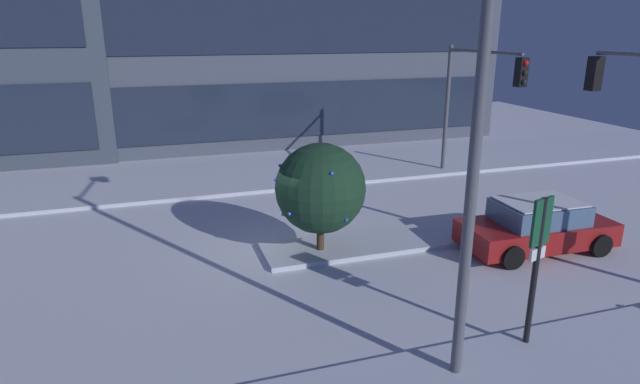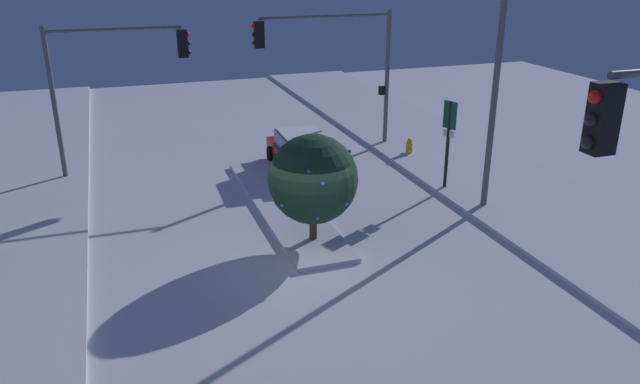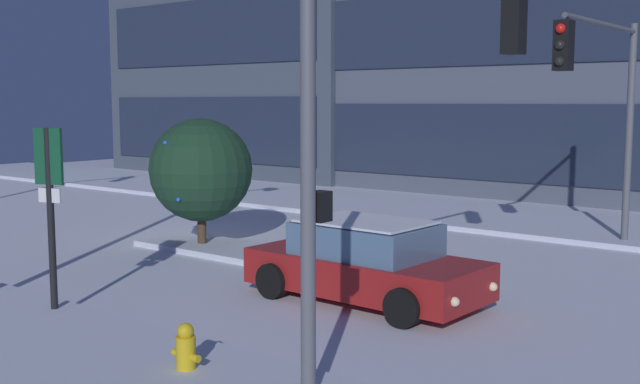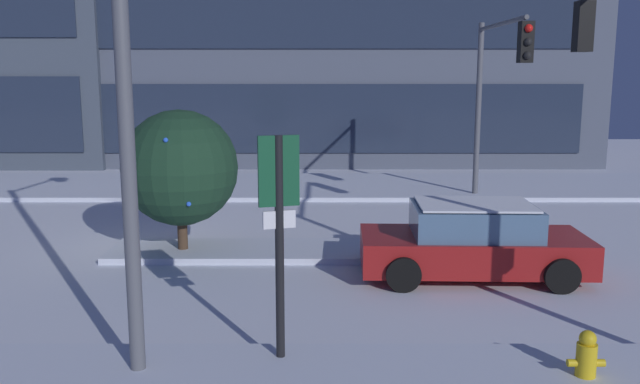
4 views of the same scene
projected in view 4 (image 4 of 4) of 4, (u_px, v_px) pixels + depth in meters
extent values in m
plane|color=silver|center=(153.00, 250.00, 15.32)|extent=(52.00, 52.00, 0.00)
cube|color=silver|center=(211.00, 186.00, 23.51)|extent=(52.00, 5.20, 0.14)
cube|color=silver|center=(311.00, 251.00, 14.95)|extent=(9.00, 1.80, 0.14)
cube|color=#232D42|center=(317.00, 119.00, 27.66)|extent=(21.81, 0.10, 2.85)
cube|color=#232D42|center=(317.00, 12.00, 26.91)|extent=(21.81, 0.10, 2.85)
cube|color=maroon|center=(472.00, 251.00, 13.19)|extent=(4.45, 2.02, 0.66)
cube|color=slate|center=(473.00, 221.00, 13.09)|extent=(2.42, 1.77, 0.60)
cube|color=white|center=(474.00, 204.00, 13.03)|extent=(2.24, 1.65, 0.04)
sphere|color=#F9E5B2|center=(574.00, 245.00, 13.77)|extent=(0.16, 0.16, 0.16)
sphere|color=#F9E5B2|center=(597.00, 263.00, 12.50)|extent=(0.16, 0.16, 0.16)
cylinder|color=black|center=(532.00, 249.00, 14.11)|extent=(0.67, 0.24, 0.66)
cylinder|color=black|center=(561.00, 276.00, 12.26)|extent=(0.67, 0.24, 0.66)
cylinder|color=black|center=(394.00, 248.00, 14.20)|extent=(0.67, 0.24, 0.66)
cylinder|color=black|center=(403.00, 274.00, 12.34)|extent=(0.67, 0.24, 0.66)
cube|color=black|center=(582.00, 27.00, 13.42)|extent=(0.32, 0.36, 1.00)
sphere|color=red|center=(580.00, 11.00, 13.56)|extent=(0.20, 0.20, 0.20)
sphere|color=black|center=(579.00, 27.00, 13.61)|extent=(0.20, 0.20, 0.20)
sphere|color=black|center=(578.00, 43.00, 13.67)|extent=(0.20, 0.20, 0.20)
cylinder|color=#565960|center=(477.00, 112.00, 21.28)|extent=(0.18, 0.18, 5.54)
cylinder|color=#565960|center=(501.00, 24.00, 18.54)|extent=(0.12, 4.64, 0.12)
cube|color=black|center=(525.00, 42.00, 16.36)|extent=(0.32, 0.36, 1.00)
sphere|color=red|center=(528.00, 28.00, 16.12)|extent=(0.20, 0.20, 0.20)
sphere|color=black|center=(527.00, 42.00, 16.18)|extent=(0.20, 0.20, 0.20)
sphere|color=black|center=(526.00, 55.00, 16.23)|extent=(0.20, 0.20, 0.20)
cylinder|color=#565960|center=(123.00, 89.00, 8.20)|extent=(0.20, 0.20, 7.61)
cylinder|color=gold|center=(585.00, 365.00, 8.61)|extent=(0.26, 0.26, 0.58)
sphere|color=gold|center=(587.00, 339.00, 8.54)|extent=(0.22, 0.22, 0.22)
cylinder|color=gold|center=(571.00, 363.00, 8.60)|extent=(0.12, 0.10, 0.10)
cylinder|color=gold|center=(599.00, 363.00, 8.60)|extent=(0.12, 0.10, 0.10)
cylinder|color=black|center=(279.00, 254.00, 8.97)|extent=(0.12, 0.12, 3.20)
cube|color=#144C2D|center=(278.00, 171.00, 8.77)|extent=(0.54, 0.21, 0.94)
cube|color=white|center=(278.00, 219.00, 8.89)|extent=(0.44, 0.17, 0.24)
cylinder|color=#473323|center=(182.00, 235.00, 14.81)|extent=(0.22, 0.22, 0.89)
sphere|color=#193823|center=(179.00, 168.00, 14.55)|extent=(2.53, 2.53, 2.53)
sphere|color=blue|center=(165.00, 180.00, 15.67)|extent=(0.10, 0.10, 0.10)
sphere|color=blue|center=(188.00, 204.00, 13.60)|extent=(0.10, 0.10, 0.10)
sphere|color=blue|center=(124.00, 153.00, 14.63)|extent=(0.10, 0.10, 0.10)
sphere|color=blue|center=(137.00, 137.00, 14.89)|extent=(0.10, 0.10, 0.10)
sphere|color=blue|center=(165.00, 140.00, 13.38)|extent=(0.10, 0.10, 0.10)
sphere|color=blue|center=(124.00, 192.00, 14.04)|extent=(0.10, 0.10, 0.10)
sphere|color=blue|center=(136.00, 199.00, 14.89)|extent=(0.10, 0.10, 0.10)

